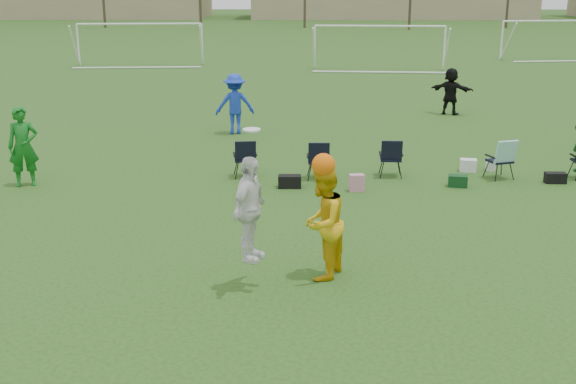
{
  "coord_description": "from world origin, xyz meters",
  "views": [
    {
      "loc": [
        -0.47,
        -9.54,
        4.72
      ],
      "look_at": [
        -0.67,
        2.4,
        1.25
      ],
      "focal_mm": 45.0,
      "sensor_mm": 36.0,
      "label": 1
    }
  ],
  "objects_px": {
    "fielder_black": "(451,91)",
    "fielder_blue": "(235,104)",
    "fielder_green_near": "(23,147)",
    "goal_right": "(557,28)",
    "center_contest": "(298,217)",
    "goal_left": "(140,32)",
    "goal_mid": "(380,35)"
  },
  "relations": [
    {
      "from": "goal_left",
      "to": "goal_mid",
      "type": "distance_m",
      "value": 14.14
    },
    {
      "from": "fielder_green_near",
      "to": "fielder_black",
      "type": "height_order",
      "value": "fielder_green_near"
    },
    {
      "from": "fielder_black",
      "to": "center_contest",
      "type": "xyz_separation_m",
      "value": [
        -5.61,
        -15.76,
        0.24
      ]
    },
    {
      "from": "fielder_blue",
      "to": "goal_right",
      "type": "distance_m",
      "value": 30.72
    },
    {
      "from": "goal_right",
      "to": "center_contest",
      "type": "bearing_deg",
      "value": -122.3
    },
    {
      "from": "fielder_blue",
      "to": "center_contest",
      "type": "height_order",
      "value": "center_contest"
    },
    {
      "from": "fielder_green_near",
      "to": "fielder_black",
      "type": "distance_m",
      "value": 15.81
    },
    {
      "from": "fielder_green_near",
      "to": "goal_left",
      "type": "distance_m",
      "value": 26.99
    },
    {
      "from": "goal_right",
      "to": "goal_mid",
      "type": "bearing_deg",
      "value": -161.43
    },
    {
      "from": "goal_mid",
      "to": "goal_left",
      "type": "bearing_deg",
      "value": 175.87
    },
    {
      "from": "goal_left",
      "to": "goal_mid",
      "type": "relative_size",
      "value": 1.0
    },
    {
      "from": "fielder_green_near",
      "to": "goal_left",
      "type": "height_order",
      "value": "goal_left"
    },
    {
      "from": "center_contest",
      "to": "goal_mid",
      "type": "distance_m",
      "value": 30.86
    },
    {
      "from": "fielder_green_near",
      "to": "goal_right",
      "type": "distance_m",
      "value": 38.51
    },
    {
      "from": "fielder_blue",
      "to": "fielder_black",
      "type": "distance_m",
      "value": 8.53
    },
    {
      "from": "goal_left",
      "to": "center_contest",
      "type": "bearing_deg",
      "value": -78.7
    },
    {
      "from": "fielder_blue",
      "to": "goal_right",
      "type": "height_order",
      "value": "goal_right"
    },
    {
      "from": "fielder_green_near",
      "to": "center_contest",
      "type": "height_order",
      "value": "center_contest"
    },
    {
      "from": "goal_mid",
      "to": "goal_right",
      "type": "relative_size",
      "value": 1.01
    },
    {
      "from": "center_contest",
      "to": "goal_left",
      "type": "distance_m",
      "value": 33.9
    },
    {
      "from": "fielder_black",
      "to": "goal_left",
      "type": "xyz_separation_m",
      "value": [
        -15.12,
        16.76,
        1.06
      ]
    },
    {
      "from": "goal_left",
      "to": "goal_mid",
      "type": "height_order",
      "value": "same"
    },
    {
      "from": "fielder_black",
      "to": "goal_right",
      "type": "distance_m",
      "value": 23.46
    },
    {
      "from": "fielder_green_near",
      "to": "fielder_blue",
      "type": "distance_m",
      "value": 7.8
    },
    {
      "from": "fielder_black",
      "to": "fielder_blue",
      "type": "bearing_deg",
      "value": 54.36
    },
    {
      "from": "center_contest",
      "to": "goal_left",
      "type": "bearing_deg",
      "value": 106.3
    },
    {
      "from": "fielder_blue",
      "to": "center_contest",
      "type": "distance_m",
      "value": 12.25
    },
    {
      "from": "fielder_black",
      "to": "goal_right",
      "type": "relative_size",
      "value": 0.24
    },
    {
      "from": "goal_right",
      "to": "fielder_green_near",
      "type": "bearing_deg",
      "value": -134.84
    },
    {
      "from": "fielder_black",
      "to": "goal_right",
      "type": "xyz_separation_m",
      "value": [
        10.88,
        20.76,
        1.06
      ]
    },
    {
      "from": "center_contest",
      "to": "goal_mid",
      "type": "xyz_separation_m",
      "value": [
        4.49,
        30.52,
        0.82
      ]
    },
    {
      "from": "fielder_green_near",
      "to": "goal_mid",
      "type": "bearing_deg",
      "value": 46.32
    }
  ]
}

